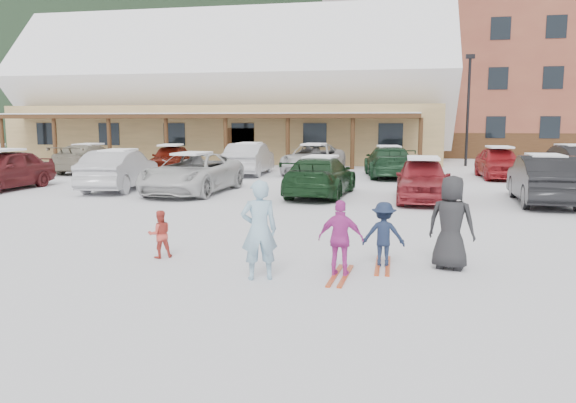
% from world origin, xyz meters
% --- Properties ---
extents(ground, '(160.00, 160.00, 0.00)m').
position_xyz_m(ground, '(0.00, 0.00, 0.00)').
color(ground, white).
rests_on(ground, ground).
extents(forested_hillside, '(300.00, 70.00, 38.00)m').
position_xyz_m(forested_hillside, '(0.00, 85.00, 19.00)').
color(forested_hillside, black).
rests_on(forested_hillside, ground).
extents(day_lodge, '(29.12, 12.50, 10.38)m').
position_xyz_m(day_lodge, '(-9.00, 27.96, 3.94)').
color(day_lodge, tan).
rests_on(day_lodge, ground).
extents(alpine_hotel, '(31.48, 14.01, 21.48)m').
position_xyz_m(alpine_hotel, '(14.27, 38.00, 8.63)').
color(alpine_hotel, brown).
rests_on(alpine_hotel, ground).
extents(lamp_post, '(0.50, 0.25, 6.40)m').
position_xyz_m(lamp_post, '(6.36, 24.30, 3.61)').
color(lamp_post, black).
rests_on(lamp_post, ground).
extents(conifer_0, '(4.40, 4.40, 10.20)m').
position_xyz_m(conifer_0, '(-26.00, 30.00, 5.69)').
color(conifer_0, black).
rests_on(conifer_0, ground).
extents(conifer_2, '(5.28, 5.28, 12.24)m').
position_xyz_m(conifer_2, '(-30.00, 42.00, 6.83)').
color(conifer_2, black).
rests_on(conifer_2, ground).
extents(conifer_3, '(3.96, 3.96, 9.18)m').
position_xyz_m(conifer_3, '(6.00, 44.00, 5.12)').
color(conifer_3, black).
rests_on(conifer_3, ground).
extents(adult_skier, '(0.71, 0.59, 1.66)m').
position_xyz_m(adult_skier, '(0.24, -1.19, 0.83)').
color(adult_skier, '#91BCD4').
rests_on(adult_skier, ground).
extents(toddler_red, '(0.57, 0.54, 0.92)m').
position_xyz_m(toddler_red, '(-1.99, -0.11, 0.46)').
color(toddler_red, '#C94337').
rests_on(toddler_red, ground).
extents(child_navy, '(0.76, 0.44, 1.18)m').
position_xyz_m(child_navy, '(2.24, 0.06, 0.59)').
color(child_navy, '#17223C').
rests_on(child_navy, ground).
extents(skis_child_navy, '(0.21, 1.40, 0.03)m').
position_xyz_m(skis_child_navy, '(2.24, 0.06, 0.01)').
color(skis_child_navy, '#BD421B').
rests_on(skis_child_navy, ground).
extents(child_magenta, '(0.78, 0.36, 1.30)m').
position_xyz_m(child_magenta, '(1.55, -0.76, 0.65)').
color(child_magenta, '#C1369E').
rests_on(child_magenta, ground).
extents(skis_child_magenta, '(0.28, 1.41, 0.03)m').
position_xyz_m(skis_child_magenta, '(1.55, -0.76, 0.01)').
color(skis_child_magenta, '#BD421B').
rests_on(skis_child_magenta, ground).
extents(bystander_dark, '(0.94, 0.75, 1.67)m').
position_xyz_m(bystander_dark, '(3.41, 0.09, 0.84)').
color(bystander_dark, '#232325').
rests_on(bystander_dark, ground).
extents(parked_car_0, '(1.97, 4.57, 1.53)m').
position_xyz_m(parked_car_0, '(-12.32, 8.83, 0.77)').
color(parked_car_0, maroon).
rests_on(parked_car_0, ground).
extents(parked_car_1, '(2.13, 4.78, 1.52)m').
position_xyz_m(parked_car_1, '(-7.97, 9.70, 0.76)').
color(parked_car_1, '#B2B2B7').
rests_on(parked_car_1, ground).
extents(parked_car_2, '(2.72, 5.38, 1.46)m').
position_xyz_m(parked_car_2, '(-4.90, 9.37, 0.73)').
color(parked_car_2, silver).
rests_on(parked_car_2, ground).
extents(parked_car_3, '(2.31, 4.91, 1.38)m').
position_xyz_m(parked_car_3, '(-0.19, 9.43, 0.69)').
color(parked_car_3, black).
rests_on(parked_car_3, ground).
extents(parked_car_4, '(1.71, 4.21, 1.43)m').
position_xyz_m(parked_car_4, '(3.26, 8.81, 0.72)').
color(parked_car_4, maroon).
rests_on(parked_car_4, ground).
extents(parked_car_5, '(1.87, 4.77, 1.55)m').
position_xyz_m(parked_car_5, '(7.01, 8.94, 0.77)').
color(parked_car_5, black).
rests_on(parked_car_5, ground).
extents(parked_car_7, '(2.34, 5.11, 1.45)m').
position_xyz_m(parked_car_7, '(-13.16, 16.37, 0.72)').
color(parked_car_7, gray).
rests_on(parked_car_7, ground).
extents(parked_car_8, '(2.28, 4.34, 1.41)m').
position_xyz_m(parked_car_8, '(-9.05, 17.25, 0.70)').
color(parked_car_8, '#61150B').
rests_on(parked_car_8, ground).
extents(parked_car_9, '(1.82, 4.76, 1.55)m').
position_xyz_m(parked_car_9, '(-4.71, 16.67, 0.77)').
color(parked_car_9, silver).
rests_on(parked_car_9, ground).
extents(parked_car_10, '(2.84, 5.52, 1.49)m').
position_xyz_m(parked_car_10, '(-1.66, 17.65, 0.74)').
color(parked_car_10, silver).
rests_on(parked_car_10, ground).
extents(parked_car_11, '(2.66, 5.22, 1.45)m').
position_xyz_m(parked_car_11, '(2.03, 16.69, 0.73)').
color(parked_car_11, '#193A22').
rests_on(parked_car_11, ground).
extents(parked_car_12, '(1.85, 4.32, 1.45)m').
position_xyz_m(parked_car_12, '(7.00, 17.10, 0.73)').
color(parked_car_12, '#A61E24').
rests_on(parked_car_12, ground).
extents(parked_car_13, '(2.22, 4.89, 1.56)m').
position_xyz_m(parked_car_13, '(10.10, 17.13, 0.78)').
color(parked_car_13, black).
rests_on(parked_car_13, ground).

